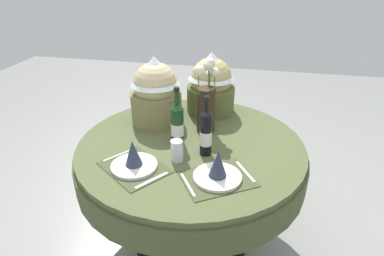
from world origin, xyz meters
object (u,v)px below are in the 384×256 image
(place_setting_left, at_px, (134,160))
(place_setting_right, at_px, (218,171))
(dining_table, at_px, (191,162))
(flower_vase, at_px, (206,101))
(wine_bottle_left, at_px, (206,132))
(gift_tub_back_left, at_px, (156,89))
(tumbler_near_left, at_px, (177,151))
(wine_bottle_rear, at_px, (177,123))
(gift_tub_back_centre, at_px, (211,82))

(place_setting_left, bearing_deg, place_setting_right, -1.02)
(dining_table, xyz_separation_m, flower_vase, (0.06, 0.17, 0.34))
(dining_table, height_order, wine_bottle_left, wine_bottle_left)
(place_setting_right, height_order, gift_tub_back_left, gift_tub_back_left)
(place_setting_right, xyz_separation_m, tumbler_near_left, (-0.23, 0.12, 0.01))
(place_setting_left, relative_size, wine_bottle_left, 1.25)
(place_setting_left, relative_size, place_setting_right, 1.00)
(place_setting_right, height_order, flower_vase, flower_vase)
(wine_bottle_rear, bearing_deg, gift_tub_back_centre, 76.59)
(place_setting_right, height_order, wine_bottle_left, wine_bottle_left)
(gift_tub_back_left, bearing_deg, gift_tub_back_centre, 35.96)
(place_setting_left, relative_size, flower_vase, 0.94)
(tumbler_near_left, bearing_deg, place_setting_right, -27.33)
(place_setting_right, bearing_deg, wine_bottle_rear, 132.40)
(place_setting_left, height_order, flower_vase, flower_vase)
(place_setting_left, bearing_deg, dining_table, 53.38)
(place_setting_right, relative_size, flower_vase, 0.93)
(flower_vase, xyz_separation_m, wine_bottle_left, (0.04, -0.27, -0.07))
(place_setting_left, bearing_deg, gift_tub_back_left, 94.81)
(dining_table, distance_m, gift_tub_back_centre, 0.59)
(place_setting_left, relative_size, gift_tub_back_left, 0.98)
(place_setting_left, distance_m, tumbler_near_left, 0.23)
(place_setting_left, relative_size, tumbler_near_left, 3.57)
(wine_bottle_rear, xyz_separation_m, tumbler_near_left, (0.04, -0.18, -0.07))
(dining_table, xyz_separation_m, wine_bottle_left, (0.10, -0.10, 0.27))
(gift_tub_back_left, bearing_deg, place_setting_left, -85.19)
(flower_vase, distance_m, gift_tub_back_left, 0.35)
(flower_vase, relative_size, wine_bottle_left, 1.33)
(wine_bottle_left, height_order, tumbler_near_left, wine_bottle_left)
(tumbler_near_left, height_order, gift_tub_back_centre, gift_tub_back_centre)
(dining_table, distance_m, flower_vase, 0.38)
(wine_bottle_left, distance_m, tumbler_near_left, 0.18)
(wine_bottle_left, bearing_deg, dining_table, 135.51)
(flower_vase, xyz_separation_m, gift_tub_back_left, (-0.34, 0.07, 0.03))
(wine_bottle_rear, distance_m, gift_tub_back_centre, 0.51)
(dining_table, xyz_separation_m, wine_bottle_rear, (-0.07, -0.02, 0.27))
(place_setting_left, xyz_separation_m, wine_bottle_rear, (0.16, 0.30, 0.08))
(place_setting_right, height_order, tumbler_near_left, place_setting_right)
(tumbler_near_left, bearing_deg, place_setting_left, -150.53)
(place_setting_left, bearing_deg, wine_bottle_left, 31.98)
(place_setting_left, xyz_separation_m, gift_tub_back_centre, (0.27, 0.78, 0.17))
(gift_tub_back_left, bearing_deg, place_setting_right, -49.25)
(place_setting_left, distance_m, place_setting_right, 0.43)
(gift_tub_back_centre, bearing_deg, place_setting_left, -109.32)
(place_setting_right, distance_m, tumbler_near_left, 0.26)
(place_setting_left, relative_size, wine_bottle_rear, 1.23)
(place_setting_right, xyz_separation_m, wine_bottle_left, (-0.10, 0.22, 0.09))
(place_setting_left, height_order, gift_tub_back_left, gift_tub_back_left)
(wine_bottle_left, bearing_deg, tumbler_near_left, -144.58)
(place_setting_right, height_order, wine_bottle_rear, wine_bottle_rear)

